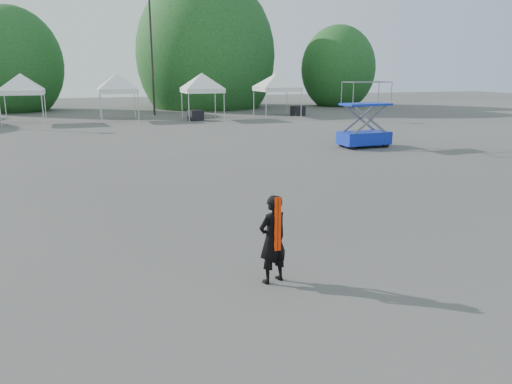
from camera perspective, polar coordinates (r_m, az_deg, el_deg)
name	(u,v)px	position (r m, az deg, el deg)	size (l,w,h in m)	color
ground	(225,259)	(9.83, -3.53, -7.63)	(120.00, 120.00, 0.00)	#474442
light_pole_east	(151,44)	(41.22, -11.88, 16.26)	(0.60, 0.25, 9.80)	black
tree_mid_w	(11,65)	(49.15, -26.20, 12.89)	(4.16, 4.16, 6.33)	#382314
tree_mid_e	(206,56)	(49.18, -5.74, 15.26)	(5.12, 5.12, 7.79)	#382314
tree_far_e	(338,69)	(51.91, 9.36, 13.73)	(3.84, 3.84, 5.84)	#382314
tent_d	(20,77)	(37.61, -25.34, 11.76)	(3.90, 3.90, 3.88)	silver
tent_e	(117,77)	(37.46, -15.61, 12.55)	(3.81, 3.81, 3.88)	silver
tent_f	(202,77)	(37.08, -6.20, 12.96)	(3.90, 3.90, 3.88)	silver
tent_g	(277,76)	(39.69, 2.45, 13.08)	(4.34, 4.34, 3.88)	silver
man	(273,239)	(8.54, 1.92, -5.40)	(0.66, 0.53, 1.55)	black
scissor_lift	(365,115)	(24.07, 12.39, 8.64)	(2.42, 1.31, 3.04)	#0C379D
crate_mid	(196,115)	(36.36, -6.92, 8.69)	(0.97, 0.75, 0.75)	black
crate_east	(298,111)	(40.17, 4.81, 9.23)	(0.97, 0.76, 0.76)	black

